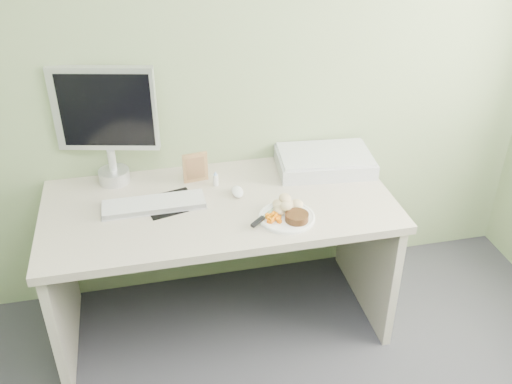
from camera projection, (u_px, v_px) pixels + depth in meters
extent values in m
plane|color=gray|center=(201.00, 44.00, 2.59)|extent=(3.50, 0.00, 3.50)
cube|color=beige|center=(219.00, 206.00, 2.62)|extent=(1.60, 0.75, 0.04)
cube|color=#C0B5A3|center=(62.00, 290.00, 2.67)|extent=(0.04, 0.70, 0.69)
cube|color=#C0B5A3|center=(367.00, 248.00, 2.95)|extent=(0.04, 0.70, 0.69)
cylinder|color=white|center=(287.00, 217.00, 2.49)|extent=(0.25, 0.25, 0.01)
cylinder|color=black|center=(297.00, 217.00, 2.45)|extent=(0.13, 0.13, 0.03)
ellipsoid|color=tan|center=(288.00, 203.00, 2.52)|extent=(0.13, 0.11, 0.06)
cube|color=orange|center=(274.00, 216.00, 2.45)|extent=(0.07, 0.06, 0.04)
cube|color=silver|center=(272.00, 211.00, 2.51)|extent=(0.10, 0.10, 0.01)
cube|color=black|center=(258.00, 222.00, 2.43)|extent=(0.07, 0.07, 0.02)
cube|color=black|center=(170.00, 203.00, 2.60)|extent=(0.27, 0.25, 0.00)
cube|color=white|center=(154.00, 204.00, 2.57)|extent=(0.46, 0.14, 0.02)
ellipsoid|color=white|center=(237.00, 192.00, 2.66)|extent=(0.05, 0.10, 0.03)
cube|color=#9A7148|center=(195.00, 167.00, 2.73)|extent=(0.12, 0.03, 0.15)
cylinder|color=white|center=(216.00, 180.00, 2.72)|extent=(0.03, 0.03, 0.06)
cone|color=#90B1E6|center=(215.00, 173.00, 2.70)|extent=(0.02, 0.02, 0.02)
cube|color=silver|center=(324.00, 162.00, 2.86)|extent=(0.50, 0.36, 0.07)
cylinder|color=silver|center=(114.00, 176.00, 2.75)|extent=(0.15, 0.15, 0.06)
cylinder|color=silver|center=(112.00, 160.00, 2.71)|extent=(0.04, 0.04, 0.11)
cube|color=silver|center=(105.00, 109.00, 2.60)|extent=(0.47, 0.15, 0.40)
cube|color=black|center=(105.00, 111.00, 2.58)|extent=(0.41, 0.10, 0.35)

